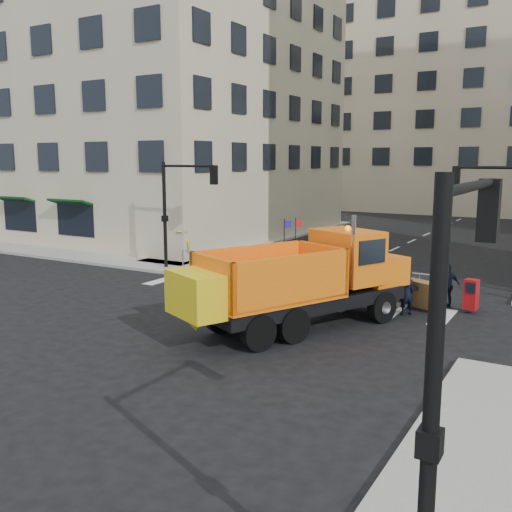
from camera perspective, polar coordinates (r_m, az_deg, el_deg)
The scene contains 14 objects.
ground at distance 18.73m, azimuth -4.41°, elevation -7.52°, with size 120.00×120.00×0.00m, color black.
sidewalk_back at distance 25.92m, azimuth 6.33°, elevation -2.54°, with size 64.00×5.00×0.15m, color gray.
sidewalk_near_right at distance 10.33m, azimuth 20.45°, elevation -22.83°, with size 3.00×14.00×0.15m, color gray.
building_left at distance 46.61m, azimuth -11.27°, elevation 18.71°, with size 24.00×22.00×26.00m, color #B9AD8D.
building_far at distance 67.78m, azimuth 22.17°, elevation 14.45°, with size 30.00×18.00×24.00m, color #B6A68B.
traffic_light_left at distance 28.85m, azimuth -9.11°, elevation 3.92°, with size 0.18×0.18×5.40m, color black.
traffic_light_near at distance 6.47m, azimuth 17.03°, elevation -16.65°, with size 0.18×0.18×5.40m, color black.
crowd_barriers at distance 25.33m, azimuth 3.97°, elevation -1.69°, with size 12.60×0.60×1.10m, color #9EA0A5, non-canonical shape.
plow_truck at distance 18.60m, azimuth 4.35°, elevation -2.30°, with size 6.44×9.89×3.77m.
cop_a at distance 21.09m, azimuth 14.82°, elevation -3.56°, with size 0.59×0.39×1.63m, color black.
cop_b at distance 21.91m, azimuth 13.02°, elevation -2.51°, with size 0.97×0.75×1.99m, color black.
cop_c at distance 22.60m, azimuth 18.60°, elevation -2.81°, with size 0.99×0.41×1.68m, color black.
worker at distance 30.56m, azimuth -7.38°, elevation 1.19°, with size 1.18×0.68×1.83m, color gold.
newspaper_box at distance 22.07m, azimuth 20.71°, elevation -3.60°, with size 0.45×0.40×1.10m, color #9D0C10.
Camera 1 is at (10.22, -14.69, 5.52)m, focal length 40.00 mm.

